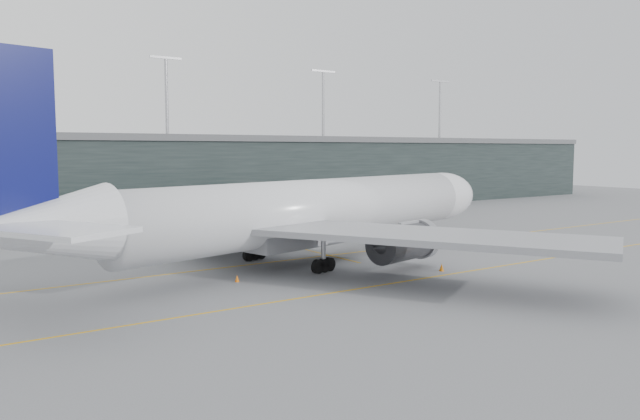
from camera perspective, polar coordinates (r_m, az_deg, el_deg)
ground at (r=74.68m, az=-4.08°, el=-4.10°), size 320.00×320.00×0.00m
taxiline_a at (r=71.30m, az=-2.46°, el=-4.54°), size 160.00×0.25×0.02m
taxiline_b at (r=58.58m, az=5.89°, el=-6.80°), size 160.00×0.25×0.02m
taxiline_lead_main at (r=94.43m, az=-7.58°, el=-2.09°), size 0.25×60.00×0.02m
terminal at (r=127.24m, az=-17.40°, el=3.11°), size 240.00×36.00×29.00m
main_aircraft at (r=69.53m, az=-0.78°, el=-0.13°), size 70.71×65.27×20.02m
jet_bridge at (r=105.61m, az=-0.83°, el=1.34°), size 5.27×42.60×6.33m
gse_cart at (r=85.30m, az=15.73°, el=-2.52°), size 2.58×2.18×1.50m
baggage_dolly at (r=86.97m, az=19.86°, el=-2.94°), size 2.72×2.20×0.27m
uld_a at (r=81.69m, az=-11.63°, el=-2.67°), size 2.53×2.30×1.88m
uld_b at (r=83.86m, az=-9.62°, el=-2.51°), size 1.78×1.43×1.62m
uld_c at (r=84.34m, az=-8.54°, el=-2.36°), size 2.53×2.32×1.87m
cone_nose at (r=90.64m, az=16.84°, el=-2.41°), size 0.39×0.39×0.63m
cone_wing_stbd at (r=65.77m, az=11.06°, el=-5.16°), size 0.49×0.49×0.79m
cone_wing_port at (r=87.79m, az=-1.82°, el=-2.41°), size 0.44×0.44×0.69m
cone_tail at (r=59.91m, az=-7.59°, el=-6.22°), size 0.42×0.42×0.67m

